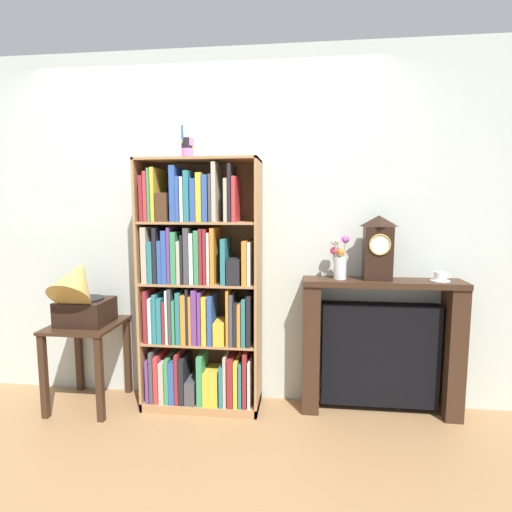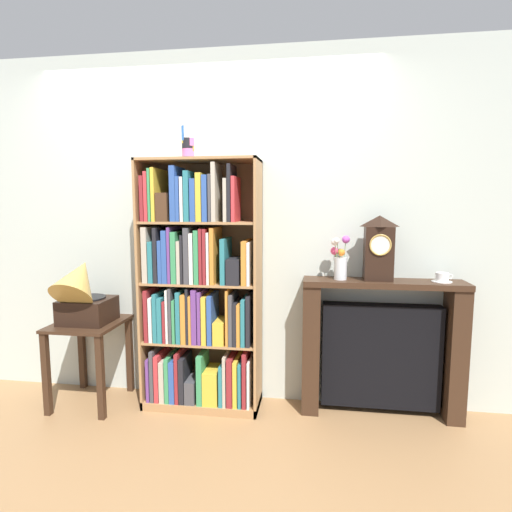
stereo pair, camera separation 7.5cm
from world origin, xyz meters
name	(u,v)px [view 2 (the right image)]	position (x,y,z in m)	size (l,w,h in m)	color
ground_plane	(199,413)	(0.00, 0.00, -0.01)	(7.86, 6.40, 0.02)	#997047
wall_back	(236,229)	(0.22, 0.32, 1.30)	(4.86, 0.08, 2.60)	beige
bookshelf	(198,297)	(-0.02, 0.10, 0.82)	(0.85, 0.34, 1.80)	#A87A4C
cup_stack	(188,142)	(-0.08, 0.11, 1.92)	(0.09, 0.09, 0.24)	blue
side_table_left	(89,342)	(-0.84, 0.03, 0.47)	(0.47, 0.51, 0.62)	#382316
gramophone	(82,292)	(-0.84, -0.03, 0.86)	(0.34, 0.46, 0.55)	black
fireplace_mantel	(381,348)	(1.28, 0.18, 0.48)	(1.10, 0.25, 0.97)	#382316
mantel_clock	(379,248)	(1.24, 0.16, 1.19)	(0.19, 0.14, 0.45)	black
flower_vase	(340,260)	(0.98, 0.16, 1.10)	(0.13, 0.16, 0.30)	silver
teacup_with_saucer	(442,278)	(1.66, 0.16, 0.99)	(0.14, 0.13, 0.06)	white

